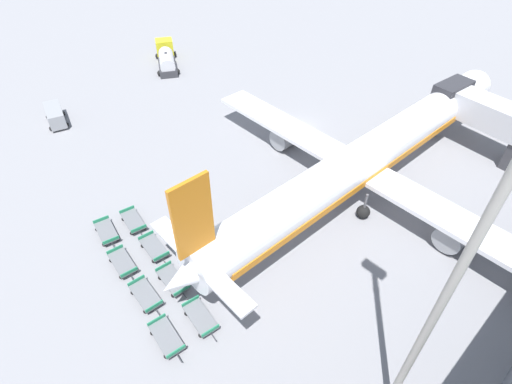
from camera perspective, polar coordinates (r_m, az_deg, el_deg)
ground_plane at (r=50.34m, az=6.17°, el=9.09°), size 500.00×500.00×0.00m
airplane at (r=40.46m, az=15.63°, el=4.78°), size 38.88×47.02×11.81m
fuel_tanker_primary at (r=66.69m, az=-12.66°, el=18.04°), size 9.22×6.82×2.94m
service_van at (r=56.35m, az=-26.76°, el=9.79°), size 5.09×3.08×2.03m
baggage_dolly_row_near_col_a at (r=38.26m, az=-20.57°, el=-5.34°), size 3.83×1.97×0.92m
baggage_dolly_row_near_col_b at (r=35.36m, az=-18.53°, el=-9.55°), size 3.82×1.81×0.92m
baggage_dolly_row_near_col_c at (r=32.83m, az=-15.49°, el=-14.02°), size 3.80×1.74×0.92m
baggage_dolly_row_near_col_d at (r=30.57m, az=-12.66°, el=-19.60°), size 3.82×1.82×0.92m
baggage_dolly_row_mid_a_col_a at (r=38.47m, az=-17.13°, el=-3.98°), size 3.83×1.90×0.92m
baggage_dolly_row_mid_a_col_b at (r=35.71m, az=-14.36°, el=-7.71°), size 3.81×1.79×0.92m
baggage_dolly_row_mid_a_col_c at (r=33.18m, az=-11.79°, el=-12.22°), size 3.81×1.76×0.92m
baggage_dolly_row_mid_a_col_d at (r=30.95m, az=-7.93°, el=-17.34°), size 3.83×1.86×0.92m
apron_light_mast at (r=17.49m, az=29.06°, el=-5.74°), size 2.00×0.70×25.74m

